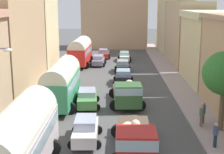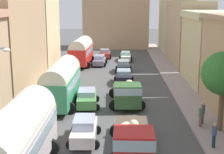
{
  "view_description": "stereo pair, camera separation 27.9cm",
  "coord_description": "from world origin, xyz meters",
  "px_view_note": "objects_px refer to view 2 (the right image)",
  "views": [
    {
      "loc": [
        0.41,
        -10.42,
        9.18
      ],
      "look_at": [
        0.0,
        21.22,
        1.99
      ],
      "focal_mm": 53.73,
      "sensor_mm": 36.0,
      "label": 1
    },
    {
      "loc": [
        0.68,
        -10.41,
        9.18
      ],
      "look_at": [
        0.0,
        21.22,
        1.99
      ],
      "focal_mm": 53.73,
      "sensor_mm": 36.0,
      "label": 2
    }
  ],
  "objects_px": {
    "car_0": "(124,76)",
    "pedestrian_2": "(203,112)",
    "parked_bus_2": "(81,51)",
    "cargo_truck_0": "(133,140)",
    "car_4": "(87,98)",
    "car_5": "(99,60)",
    "parked_bus_1": "(61,81)",
    "cargo_truck_1": "(127,93)",
    "pedestrian_0": "(201,115)",
    "pedestrian_1": "(214,134)",
    "car_1": "(123,66)",
    "car_2": "(126,56)",
    "car_6": "(105,54)",
    "parked_bus_0": "(17,139)",
    "car_3": "(84,130)"
  },
  "relations": [
    {
      "from": "car_2",
      "to": "car_6",
      "type": "xyz_separation_m",
      "value": [
        -3.37,
        2.24,
        0.02
      ]
    },
    {
      "from": "parked_bus_1",
      "to": "cargo_truck_1",
      "type": "height_order",
      "value": "parked_bus_1"
    },
    {
      "from": "parked_bus_1",
      "to": "cargo_truck_1",
      "type": "xyz_separation_m",
      "value": [
        5.84,
        -0.42,
        -0.95
      ]
    },
    {
      "from": "cargo_truck_0",
      "to": "car_1",
      "type": "relative_size",
      "value": 1.92
    },
    {
      "from": "cargo_truck_0",
      "to": "car_4",
      "type": "height_order",
      "value": "cargo_truck_0"
    },
    {
      "from": "parked_bus_0",
      "to": "car_2",
      "type": "relative_size",
      "value": 2.04
    },
    {
      "from": "cargo_truck_0",
      "to": "pedestrian_2",
      "type": "xyz_separation_m",
      "value": [
        5.46,
        5.67,
        -0.17
      ]
    },
    {
      "from": "parked_bus_0",
      "to": "car_4",
      "type": "distance_m",
      "value": 12.78
    },
    {
      "from": "car_5",
      "to": "pedestrian_2",
      "type": "height_order",
      "value": "pedestrian_2"
    },
    {
      "from": "pedestrian_1",
      "to": "car_0",
      "type": "bearing_deg",
      "value": 107.42
    },
    {
      "from": "pedestrian_0",
      "to": "pedestrian_1",
      "type": "bearing_deg",
      "value": -90.07
    },
    {
      "from": "car_6",
      "to": "car_3",
      "type": "bearing_deg",
      "value": -89.88
    },
    {
      "from": "car_0",
      "to": "car_6",
      "type": "xyz_separation_m",
      "value": [
        -2.9,
        17.03,
        -0.04
      ]
    },
    {
      "from": "car_0",
      "to": "pedestrian_2",
      "type": "height_order",
      "value": "pedestrian_2"
    },
    {
      "from": "car_5",
      "to": "cargo_truck_1",
      "type": "bearing_deg",
      "value": -79.65
    },
    {
      "from": "parked_bus_0",
      "to": "car_4",
      "type": "xyz_separation_m",
      "value": [
        2.44,
        12.47,
        -1.41
      ]
    },
    {
      "from": "car_2",
      "to": "pedestrian_2",
      "type": "height_order",
      "value": "pedestrian_2"
    },
    {
      "from": "car_6",
      "to": "car_5",
      "type": "bearing_deg",
      "value": -94.71
    },
    {
      "from": "parked_bus_2",
      "to": "cargo_truck_1",
      "type": "bearing_deg",
      "value": -72.37
    },
    {
      "from": "parked_bus_2",
      "to": "car_2",
      "type": "bearing_deg",
      "value": 31.08
    },
    {
      "from": "parked_bus_2",
      "to": "cargo_truck_0",
      "type": "distance_m",
      "value": 30.34
    },
    {
      "from": "car_1",
      "to": "parked_bus_1",
      "type": "bearing_deg",
      "value": -111.56
    },
    {
      "from": "pedestrian_0",
      "to": "pedestrian_2",
      "type": "bearing_deg",
      "value": 65.09
    },
    {
      "from": "parked_bus_1",
      "to": "car_1",
      "type": "height_order",
      "value": "parked_bus_1"
    },
    {
      "from": "parked_bus_0",
      "to": "pedestrian_0",
      "type": "relative_size",
      "value": 4.95
    },
    {
      "from": "car_4",
      "to": "pedestrian_0",
      "type": "xyz_separation_m",
      "value": [
        8.84,
        -5.17,
        0.24
      ]
    },
    {
      "from": "car_0",
      "to": "car_1",
      "type": "xyz_separation_m",
      "value": [
        0.04,
        6.33,
        -0.01
      ]
    },
    {
      "from": "car_6",
      "to": "cargo_truck_1",
      "type": "bearing_deg",
      "value": -83.22
    },
    {
      "from": "car_4",
      "to": "pedestrian_1",
      "type": "relative_size",
      "value": 2.39
    },
    {
      "from": "pedestrian_0",
      "to": "pedestrian_2",
      "type": "relative_size",
      "value": 0.98
    },
    {
      "from": "car_0",
      "to": "cargo_truck_0",
      "type": "bearing_deg",
      "value": -89.09
    },
    {
      "from": "parked_bus_2",
      "to": "pedestrian_1",
      "type": "xyz_separation_m",
      "value": [
        11.49,
        -28.24,
        -1.15
      ]
    },
    {
      "from": "cargo_truck_0",
      "to": "car_4",
      "type": "xyz_separation_m",
      "value": [
        -3.68,
        10.19,
        -0.44
      ]
    },
    {
      "from": "parked_bus_1",
      "to": "pedestrian_1",
      "type": "relative_size",
      "value": 4.75
    },
    {
      "from": "pedestrian_0",
      "to": "pedestrian_1",
      "type": "height_order",
      "value": "pedestrian_1"
    },
    {
      "from": "car_1",
      "to": "pedestrian_1",
      "type": "bearing_deg",
      "value": -77.14
    },
    {
      "from": "parked_bus_2",
      "to": "cargo_truck_0",
      "type": "height_order",
      "value": "parked_bus_2"
    },
    {
      "from": "car_0",
      "to": "car_2",
      "type": "height_order",
      "value": "car_0"
    },
    {
      "from": "parked_bus_2",
      "to": "pedestrian_1",
      "type": "distance_m",
      "value": 30.51
    },
    {
      "from": "parked_bus_1",
      "to": "pedestrian_1",
      "type": "bearing_deg",
      "value": -39.58
    },
    {
      "from": "car_4",
      "to": "pedestrian_2",
      "type": "distance_m",
      "value": 10.2
    },
    {
      "from": "car_3",
      "to": "parked_bus_2",
      "type": "bearing_deg",
      "value": 96.75
    },
    {
      "from": "cargo_truck_0",
      "to": "car_3",
      "type": "relative_size",
      "value": 1.86
    },
    {
      "from": "car_1",
      "to": "car_0",
      "type": "bearing_deg",
      "value": -90.37
    },
    {
      "from": "car_6",
      "to": "parked_bus_1",
      "type": "bearing_deg",
      "value": -96.32
    },
    {
      "from": "parked_bus_0",
      "to": "pedestrian_1",
      "type": "bearing_deg",
      "value": 18.11
    },
    {
      "from": "car_0",
      "to": "parked_bus_0",
      "type": "bearing_deg",
      "value": -105.46
    },
    {
      "from": "car_6",
      "to": "car_2",
      "type": "bearing_deg",
      "value": -33.64
    },
    {
      "from": "car_1",
      "to": "car_4",
      "type": "distance_m",
      "value": 15.32
    },
    {
      "from": "car_2",
      "to": "pedestrian_2",
      "type": "relative_size",
      "value": 2.39
    }
  ]
}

